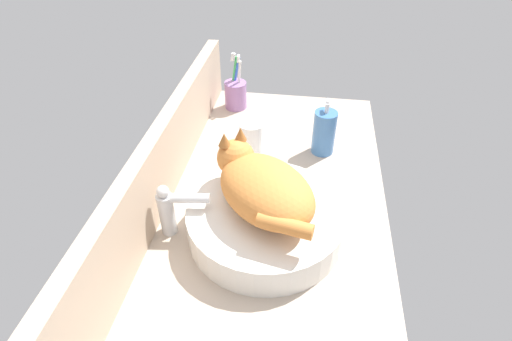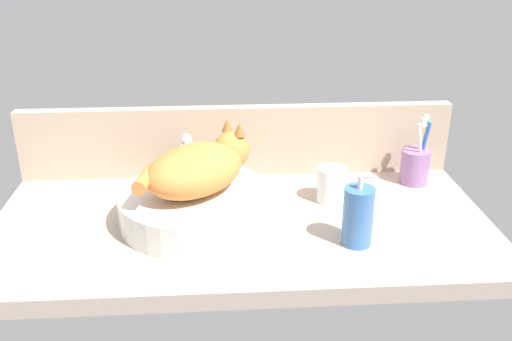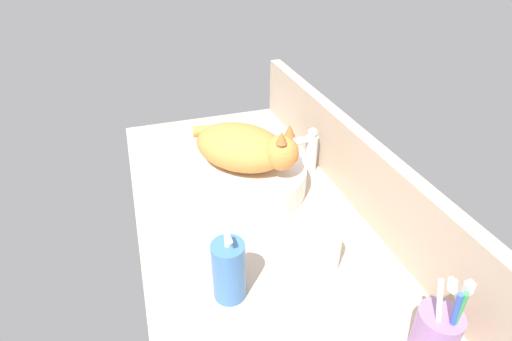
% 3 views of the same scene
% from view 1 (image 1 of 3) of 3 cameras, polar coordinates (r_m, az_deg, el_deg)
% --- Properties ---
extents(ground_plane, '(1.16, 0.58, 0.04)m').
position_cam_1_polar(ground_plane, '(1.03, 2.08, -5.32)').
color(ground_plane, '#B2A08E').
extents(backsplash_panel, '(1.16, 0.04, 0.19)m').
position_cam_1_polar(backsplash_panel, '(1.01, -13.23, 1.14)').
color(backsplash_panel, tan).
rests_on(backsplash_panel, ground_plane).
extents(sink_basin, '(0.36, 0.36, 0.07)m').
position_cam_1_polar(sink_basin, '(0.91, 1.49, -7.20)').
color(sink_basin, silver).
rests_on(sink_basin, ground_plane).
extents(cat, '(0.30, 0.30, 0.14)m').
position_cam_1_polar(cat, '(0.86, 1.00, -2.25)').
color(cat, orange).
rests_on(cat, sink_basin).
extents(faucet, '(0.04, 0.12, 0.14)m').
position_cam_1_polar(faucet, '(0.91, -12.05, -5.30)').
color(faucet, silver).
rests_on(faucet, ground_plane).
extents(soap_dispenser, '(0.07, 0.07, 0.16)m').
position_cam_1_polar(soap_dispenser, '(1.17, 9.70, 5.41)').
color(soap_dispenser, '#3F72B2').
rests_on(soap_dispenser, ground_plane).
extents(toothbrush_cup, '(0.07, 0.07, 0.19)m').
position_cam_1_polar(toothbrush_cup, '(1.39, -2.92, 10.92)').
color(toothbrush_cup, '#996BA8').
rests_on(toothbrush_cup, ground_plane).
extents(water_glass, '(0.07, 0.07, 0.09)m').
position_cam_1_polar(water_glass, '(1.18, -0.65, 4.72)').
color(water_glass, white).
rests_on(water_glass, ground_plane).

